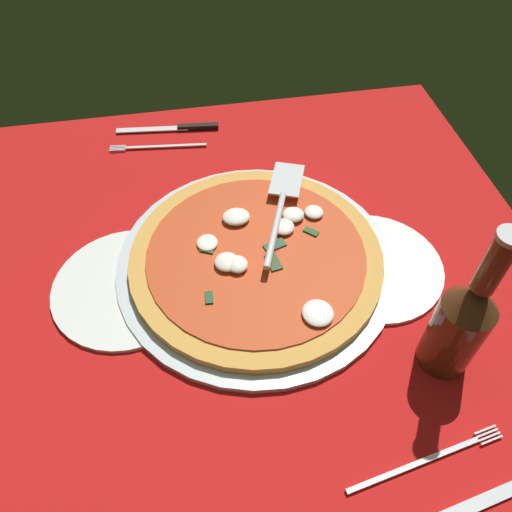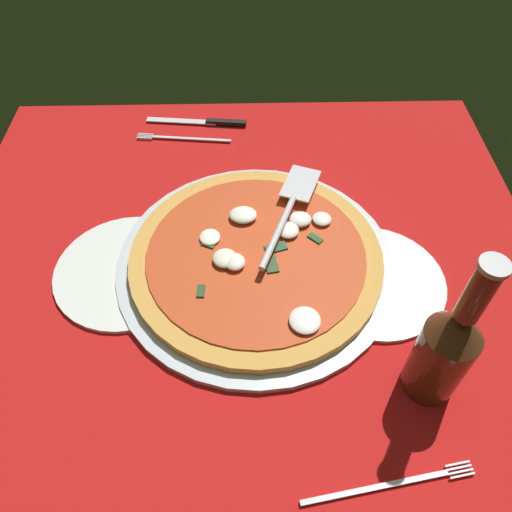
{
  "view_description": "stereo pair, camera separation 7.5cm",
  "coord_description": "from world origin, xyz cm",
  "px_view_note": "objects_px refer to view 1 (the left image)",
  "views": [
    {
      "loc": [
        -6.69,
        -44.35,
        59.82
      ],
      "look_at": [
        1.87,
        2.97,
        2.43
      ],
      "focal_mm": 34.71,
      "sensor_mm": 36.0,
      "label": 1
    },
    {
      "loc": [
        0.75,
        -45.11,
        59.82
      ],
      "look_at": [
        1.87,
        2.97,
        2.43
      ],
      "focal_mm": 34.71,
      "sensor_mm": 36.0,
      "label": 2
    }
  ],
  "objects_px": {
    "dinner_plate_right": "(373,267)",
    "pizza": "(256,256)",
    "dinner_plate_left": "(128,287)",
    "place_setting_near": "(427,494)",
    "beer_bottle": "(461,322)",
    "place_setting_far": "(168,138)",
    "pizza_server": "(281,206)"
  },
  "relations": [
    {
      "from": "dinner_plate_right",
      "to": "place_setting_far",
      "type": "height_order",
      "value": "place_setting_far"
    },
    {
      "from": "place_setting_far",
      "to": "beer_bottle",
      "type": "distance_m",
      "value": 0.64
    },
    {
      "from": "place_setting_near",
      "to": "beer_bottle",
      "type": "bearing_deg",
      "value": 52.11
    },
    {
      "from": "dinner_plate_left",
      "to": "dinner_plate_right",
      "type": "bearing_deg",
      "value": -4.3
    },
    {
      "from": "pizza",
      "to": "beer_bottle",
      "type": "height_order",
      "value": "beer_bottle"
    },
    {
      "from": "pizza_server",
      "to": "place_setting_near",
      "type": "bearing_deg",
      "value": -148.92
    },
    {
      "from": "dinner_plate_right",
      "to": "place_setting_far",
      "type": "xyz_separation_m",
      "value": [
        -0.29,
        0.38,
        -0.0
      ]
    },
    {
      "from": "dinner_plate_right",
      "to": "place_setting_far",
      "type": "distance_m",
      "value": 0.48
    },
    {
      "from": "dinner_plate_left",
      "to": "dinner_plate_right",
      "type": "xyz_separation_m",
      "value": [
        0.37,
        -0.03,
        0.0
      ]
    },
    {
      "from": "pizza",
      "to": "beer_bottle",
      "type": "distance_m",
      "value": 0.3
    },
    {
      "from": "place_setting_near",
      "to": "place_setting_far",
      "type": "distance_m",
      "value": 0.74
    },
    {
      "from": "pizza_server",
      "to": "place_setting_far",
      "type": "distance_m",
      "value": 0.32
    },
    {
      "from": "dinner_plate_left",
      "to": "place_setting_near",
      "type": "relative_size",
      "value": 1.07
    },
    {
      "from": "pizza",
      "to": "pizza_server",
      "type": "distance_m",
      "value": 0.09
    },
    {
      "from": "dinner_plate_right",
      "to": "pizza",
      "type": "distance_m",
      "value": 0.18
    },
    {
      "from": "pizza_server",
      "to": "beer_bottle",
      "type": "relative_size",
      "value": 0.94
    },
    {
      "from": "dinner_plate_left",
      "to": "pizza",
      "type": "distance_m",
      "value": 0.2
    },
    {
      "from": "dinner_plate_left",
      "to": "pizza_server",
      "type": "xyz_separation_m",
      "value": [
        0.25,
        0.08,
        0.04
      ]
    },
    {
      "from": "dinner_plate_right",
      "to": "place_setting_far",
      "type": "bearing_deg",
      "value": 127.2
    },
    {
      "from": "pizza",
      "to": "place_setting_far",
      "type": "relative_size",
      "value": 1.75
    },
    {
      "from": "pizza",
      "to": "place_setting_near",
      "type": "distance_m",
      "value": 0.38
    },
    {
      "from": "pizza_server",
      "to": "beer_bottle",
      "type": "distance_m",
      "value": 0.32
    },
    {
      "from": "place_setting_near",
      "to": "pizza",
      "type": "bearing_deg",
      "value": 100.24
    },
    {
      "from": "place_setting_far",
      "to": "beer_bottle",
      "type": "height_order",
      "value": "beer_bottle"
    },
    {
      "from": "dinner_plate_right",
      "to": "beer_bottle",
      "type": "bearing_deg",
      "value": -76.7
    },
    {
      "from": "pizza",
      "to": "pizza_server",
      "type": "bearing_deg",
      "value": 54.71
    },
    {
      "from": "pizza_server",
      "to": "place_setting_far",
      "type": "bearing_deg",
      "value": 52.86
    },
    {
      "from": "place_setting_far",
      "to": "place_setting_near",
      "type": "bearing_deg",
      "value": 115.32
    },
    {
      "from": "dinner_plate_left",
      "to": "pizza",
      "type": "bearing_deg",
      "value": 2.99
    },
    {
      "from": "pizza",
      "to": "place_setting_near",
      "type": "relative_size",
      "value": 1.85
    },
    {
      "from": "pizza_server",
      "to": "place_setting_near",
      "type": "xyz_separation_m",
      "value": [
        0.08,
        -0.43,
        -0.04
      ]
    },
    {
      "from": "pizza",
      "to": "place_setting_far",
      "type": "xyz_separation_m",
      "value": [
        -0.11,
        0.34,
        -0.02
      ]
    }
  ]
}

